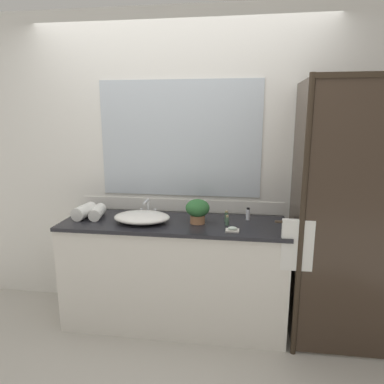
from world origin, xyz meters
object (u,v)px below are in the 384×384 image
Objects in this scene: faucet at (148,210)px; potted_plant at (198,210)px; amenity_bottle_shampoo at (248,214)px; sink_basin at (142,217)px; rolled_towel_near_edge at (84,211)px; soap_dish at (232,229)px; rolled_towel_middle at (98,212)px; amenity_bottle_conditioner at (226,217)px; amenity_bottle_lotion at (227,220)px.

potted_plant is (0.44, -0.14, 0.06)m from faucet.
potted_plant is 0.43m from amenity_bottle_shampoo.
sink_basin is 0.51m from rolled_towel_near_edge.
faucet is 0.79m from soap_dish.
rolled_towel_middle is at bearing 178.06° from potted_plant.
amenity_bottle_shampoo is at bearing 69.18° from soap_dish.
rolled_towel_middle is at bearing -163.87° from faucet.
rolled_towel_middle is at bearing -174.48° from amenity_bottle_shampoo.
sink_basin is 1.91× the size of rolled_towel_near_edge.
potted_plant reaches higher than amenity_bottle_conditioner.
rolled_towel_near_edge is at bearing 174.14° from sink_basin.
sink_basin is 4.43× the size of amenity_bottle_shampoo.
amenity_bottle_lotion is at bearing -13.59° from faucet.
potted_plant is at bearing -0.87° from rolled_towel_near_edge.
potted_plant reaches higher than faucet.
faucet is 0.70m from amenity_bottle_lotion.
faucet reaches higher than rolled_towel_middle.
amenity_bottle_lotion is 0.34× the size of rolled_towel_near_edge.
faucet is 2.14× the size of amenity_bottle_lotion.
faucet is at bearing 161.95° from potted_plant.
soap_dish is 1.25m from rolled_towel_near_edge.
potted_plant reaches higher than amenity_bottle_shampoo.
amenity_bottle_shampoo is (0.40, 0.15, -0.06)m from potted_plant.
amenity_bottle_conditioner reaches higher than sink_basin.
potted_plant is 0.81× the size of rolled_towel_middle.
potted_plant reaches higher than soap_dish.
amenity_bottle_lotion is at bearing -4.72° from potted_plant.
amenity_bottle_shampoo is (0.12, 0.31, 0.03)m from soap_dish.
potted_plant is at bearing 4.89° from sink_basin.
amenity_bottle_lotion is 0.91× the size of amenity_bottle_conditioner.
amenity_bottle_shampoo is at bearing 45.98° from amenity_bottle_lotion.
amenity_bottle_shampoo is 0.42× the size of rolled_towel_middle.
potted_plant is at bearing -159.49° from amenity_bottle_shampoo.
potted_plant is 0.85m from rolled_towel_middle.
amenity_bottle_lotion is 1.19m from rolled_towel_near_edge.
amenity_bottle_conditioner is (0.67, -0.07, -0.01)m from faucet.
faucet is at bearing 14.28° from rolled_towel_near_edge.
faucet is at bearing 157.09° from soap_dish.
sink_basin is at bearing -90.00° from faucet.
rolled_towel_near_edge is 0.11m from rolled_towel_middle.
rolled_towel_middle is (-0.85, 0.03, -0.06)m from potted_plant.
amenity_bottle_shampoo is 1.25m from rolled_towel_middle.
amenity_bottle_lotion is at bearing -83.69° from amenity_bottle_conditioner.
potted_plant is 0.25m from amenity_bottle_lotion.
faucet is 0.53m from rolled_towel_near_edge.
soap_dish is at bearing -76.78° from amenity_bottle_conditioner.
amenity_bottle_conditioner reaches higher than soap_dish.
soap_dish is 0.42× the size of rolled_towel_middle.
potted_plant reaches higher than sink_basin.
potted_plant reaches higher than rolled_towel_middle.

